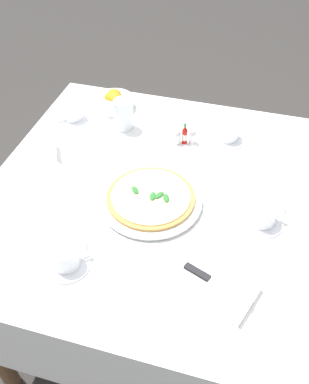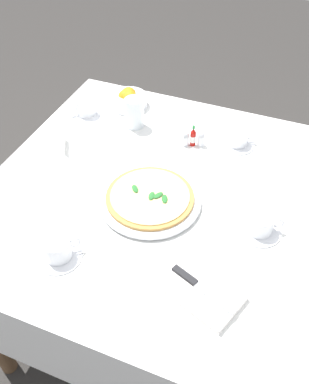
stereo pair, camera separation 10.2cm
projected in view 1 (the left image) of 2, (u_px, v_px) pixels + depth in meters
name	position (u px, v px, depth m)	size (l,w,h in m)	color
ground_plane	(157.00, 309.00, 1.87)	(8.00, 8.00, 0.00)	#33302D
dining_table	(158.00, 218.00, 1.46)	(1.10, 1.10, 0.73)	white
pizza_plate	(151.00, 200.00, 1.32)	(0.32, 0.32, 0.02)	white
pizza	(151.00, 197.00, 1.31)	(0.27, 0.27, 0.02)	#C68E47
coffee_cup_far_right	(73.00, 113.00, 1.63)	(0.13, 0.13, 0.07)	white
coffee_cup_right_edge	(66.00, 258.00, 1.14)	(0.13, 0.13, 0.07)	white
coffee_cup_near_right	(263.00, 216.00, 1.25)	(0.13, 0.13, 0.06)	white
coffee_cup_center_back	(228.00, 134.00, 1.54)	(0.13, 0.13, 0.06)	white
water_glass_near_left	(123.00, 116.00, 1.58)	(0.07, 0.07, 0.12)	white
napkin_folded	(212.00, 284.00, 1.10)	(0.25, 0.20, 0.02)	white
dinner_knife	(214.00, 282.00, 1.09)	(0.19, 0.09, 0.01)	silver
citrus_bowl	(114.00, 101.00, 1.70)	(0.15, 0.15, 0.07)	white
hot_sauce_bottle	(185.00, 135.00, 1.52)	(0.02, 0.02, 0.08)	#B7140F
salt_shaker	(193.00, 137.00, 1.53)	(0.03, 0.03, 0.06)	white
pepper_shaker	(176.00, 137.00, 1.53)	(0.03, 0.03, 0.06)	white
menu_card	(55.00, 147.00, 1.48)	(0.05, 0.08, 0.06)	white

